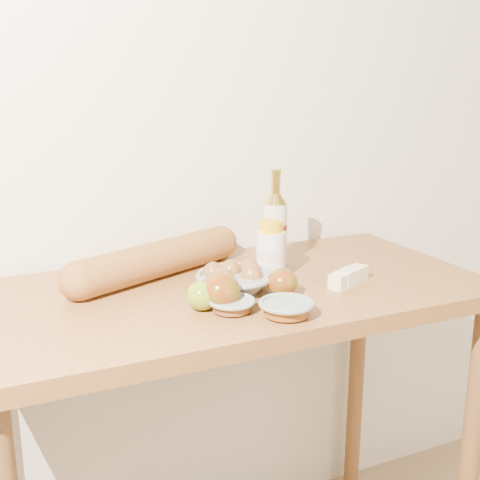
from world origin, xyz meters
The scene contains 12 objects.
back_wall centered at (0.00, 1.51, 1.30)m, with size 3.50×0.02×2.60m, color silver.
table centered at (0.00, 1.18, 0.78)m, with size 1.20×0.60×0.90m.
bourbon_bottle centered at (0.16, 1.29, 1.00)m, with size 0.08×0.08×0.26m.
cream_bottle centered at (0.11, 1.20, 0.97)m, with size 0.09×0.09×0.14m.
egg_bowl centered at (-0.01, 1.16, 0.93)m, with size 0.20×0.20×0.06m.
baguette centered at (-0.15, 1.32, 0.94)m, with size 0.53×0.30×0.09m.
apple_yellowgreen centered at (-0.12, 1.07, 0.93)m, with size 0.09×0.09×0.06m.
apple_redgreen_front centered at (-0.09, 1.06, 0.94)m, with size 0.09×0.09×0.08m.
apple_redgreen_right centered at (0.07, 1.07, 0.93)m, with size 0.08×0.08×0.06m.
sugar_bowl centered at (-0.07, 1.03, 0.92)m, with size 0.12×0.12×0.03m.
syrup_bowl centered at (0.02, 0.96, 0.92)m, with size 0.12×0.12×0.03m.
butter_stick centered at (0.25, 1.08, 0.92)m, with size 0.13×0.09×0.04m.
Camera 1 is at (-0.55, -0.06, 1.36)m, focal length 45.00 mm.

